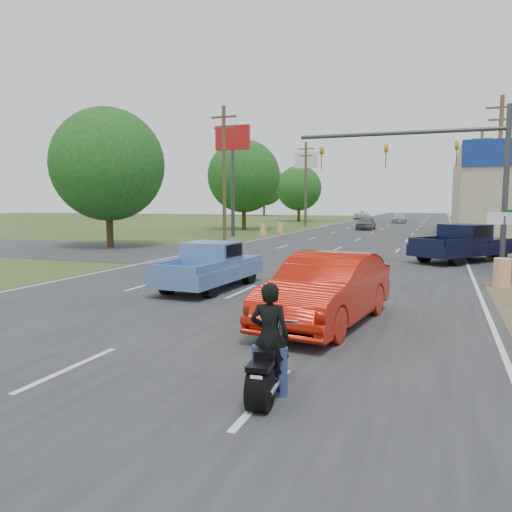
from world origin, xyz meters
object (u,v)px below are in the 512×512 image
at_px(rider, 270,343).
at_px(distant_car_grey, 366,223).
at_px(red_convertible, 326,290).
at_px(blue_pickup, 212,265).
at_px(distant_car_silver, 399,218).
at_px(distant_car_white, 362,215).
at_px(navy_pickup, 464,243).
at_px(motorcycle, 269,367).

relative_size(rider, distant_car_grey, 0.39).
distance_m(red_convertible, rider, 4.60).
bearing_deg(blue_pickup, rider, -56.35).
distance_m(red_convertible, blue_pickup, 5.93).
xyz_separation_m(red_convertible, blue_pickup, (-4.71, 3.62, -0.04)).
bearing_deg(red_convertible, distant_car_grey, 104.70).
bearing_deg(distant_car_silver, red_convertible, -88.63).
relative_size(rider, blue_pickup, 0.34).
xyz_separation_m(blue_pickup, distant_car_white, (-5.29, 69.51, -0.07)).
bearing_deg(blue_pickup, navy_pickup, 56.27).
height_order(red_convertible, distant_car_white, red_convertible).
distance_m(red_convertible, distant_car_white, 73.80).
xyz_separation_m(navy_pickup, distant_car_grey, (-8.49, 26.75, -0.22)).
relative_size(motorcycle, distant_car_silver, 0.42).
bearing_deg(motorcycle, navy_pickup, 74.49).
relative_size(blue_pickup, distant_car_grey, 1.17).
bearing_deg(red_convertible, distant_car_white, 105.73).
bearing_deg(rider, distant_car_grey, -89.19).
distance_m(rider, distant_car_grey, 46.32).
bearing_deg(distant_car_white, distant_car_grey, 95.97).
bearing_deg(red_convertible, motorcycle, -80.16).
xyz_separation_m(rider, distant_car_silver, (-3.17, 64.99, -0.12)).
bearing_deg(red_convertible, distant_car_silver, 100.81).
bearing_deg(distant_car_grey, rider, -82.58).
distance_m(motorcycle, blue_pickup, 9.59).
distance_m(red_convertible, navy_pickup, 15.12).
height_order(rider, distant_car_silver, rider).
distance_m(distant_car_silver, distant_car_white, 14.52).
height_order(navy_pickup, distant_car_silver, navy_pickup).
bearing_deg(rider, red_convertible, -93.60).
xyz_separation_m(red_convertible, distant_car_grey, (-4.91, 41.45, -0.14)).
bearing_deg(distant_car_silver, distant_car_grey, -97.19).
bearing_deg(red_convertible, blue_pickup, 150.41).
bearing_deg(motorcycle, blue_pickup, 115.01).
bearing_deg(navy_pickup, motorcycle, -62.91).
bearing_deg(rider, blue_pickup, -64.88).
distance_m(blue_pickup, distant_car_silver, 56.80).
height_order(blue_pickup, navy_pickup, navy_pickup).
bearing_deg(distant_car_silver, blue_pickup, -93.19).
bearing_deg(navy_pickup, distant_car_grey, 144.75).
relative_size(red_convertible, rider, 3.12).
bearing_deg(distant_car_white, distant_car_silver, 115.58).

